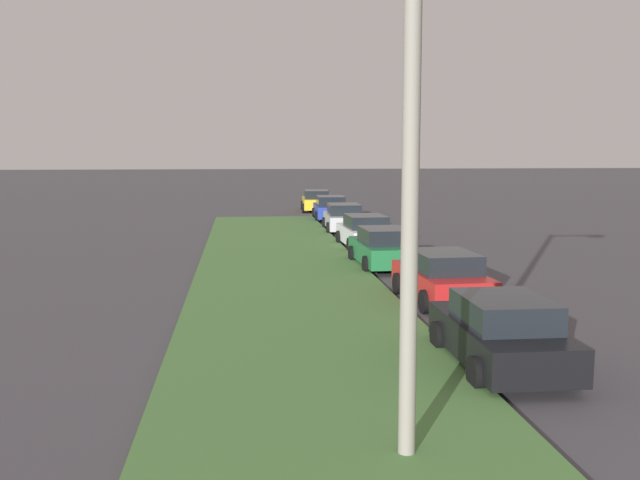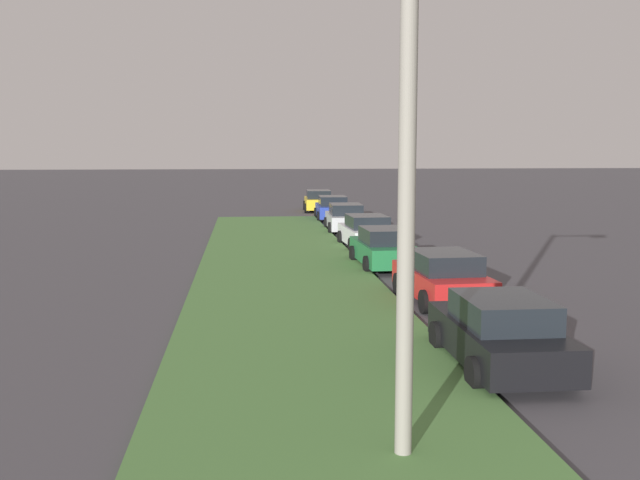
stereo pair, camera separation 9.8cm
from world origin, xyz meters
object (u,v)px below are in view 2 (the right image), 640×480
(parked_car_yellow, at_px, (318,201))
(streetlight, at_px, (433,146))
(parked_car_black, at_px, (500,333))
(parked_car_white, at_px, (366,232))
(parked_car_blue, at_px, (332,208))
(parked_car_silver, at_px, (345,218))
(parked_car_red, at_px, (443,278))
(parked_car_green, at_px, (384,248))

(parked_car_yellow, distance_m, streetlight, 41.47)
(parked_car_black, xyz_separation_m, parked_car_yellow, (37.12, -0.03, 0.00))
(parked_car_white, distance_m, parked_car_blue, 12.93)
(parked_car_silver, relative_size, parked_car_blue, 1.00)
(parked_car_red, relative_size, parked_car_silver, 1.01)
(parked_car_white, height_order, parked_car_yellow, same)
(parked_car_white, distance_m, parked_car_silver, 6.56)
(parked_car_red, relative_size, parked_car_green, 1.01)
(parked_car_red, bearing_deg, parked_car_white, -1.74)
(parked_car_silver, distance_m, parked_car_yellow, 12.74)
(parked_car_red, xyz_separation_m, parked_car_yellow, (30.82, 0.51, 0.00))
(parked_car_red, distance_m, parked_car_blue, 24.45)
(parked_car_blue, height_order, parked_car_yellow, same)
(parked_car_green, bearing_deg, parked_car_black, 177.65)
(parked_car_black, distance_m, parked_car_blue, 30.75)
(parked_car_red, xyz_separation_m, parked_car_blue, (24.45, 0.28, 0.00))
(parked_car_red, height_order, parked_car_silver, same)
(parked_car_yellow, bearing_deg, parked_car_blue, -175.35)
(parked_car_black, height_order, parked_car_blue, same)
(parked_car_silver, height_order, streetlight, streetlight)
(parked_car_black, relative_size, parked_car_green, 0.99)
(parked_car_green, height_order, parked_car_white, same)
(parked_car_green, height_order, streetlight, streetlight)
(parked_car_blue, relative_size, streetlight, 0.58)
(parked_car_blue, xyz_separation_m, streetlight, (-34.86, 2.73, 3.67))
(parked_car_black, xyz_separation_m, streetlight, (-4.11, 2.48, 3.67))
(parked_car_red, distance_m, parked_car_green, 6.31)
(parked_car_white, bearing_deg, parked_car_silver, -2.12)
(parked_car_silver, relative_size, streetlight, 0.58)
(parked_car_white, height_order, streetlight, streetlight)
(parked_car_red, distance_m, parked_car_yellow, 30.82)
(parked_car_white, relative_size, parked_car_silver, 1.00)
(parked_car_red, xyz_separation_m, parked_car_white, (11.51, 0.30, 0.00))
(parked_car_black, distance_m, streetlight, 6.05)
(parked_car_black, distance_m, parked_car_white, 17.82)
(parked_car_red, bearing_deg, parked_car_green, 1.18)
(parked_car_silver, bearing_deg, parked_car_green, -178.99)
(parked_car_green, relative_size, parked_car_white, 1.00)
(parked_car_black, distance_m, parked_car_green, 12.60)
(parked_car_green, height_order, parked_car_yellow, same)
(parked_car_blue, distance_m, streetlight, 35.16)
(parked_car_white, xyz_separation_m, streetlight, (-21.93, 2.72, 3.67))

